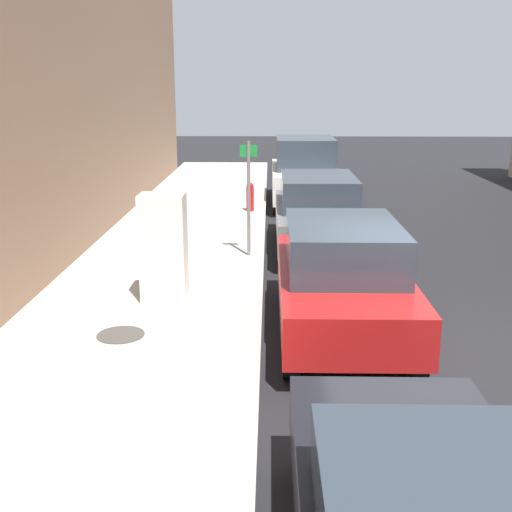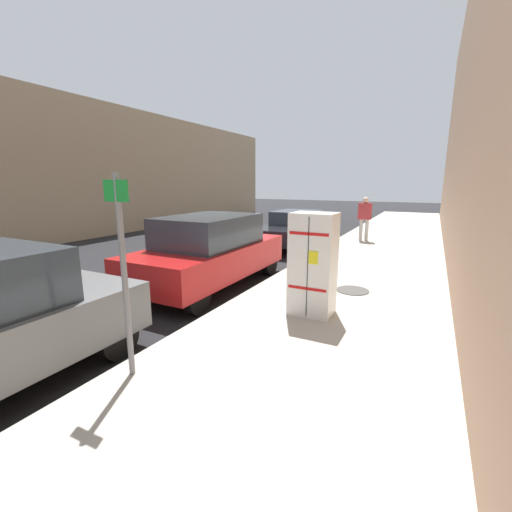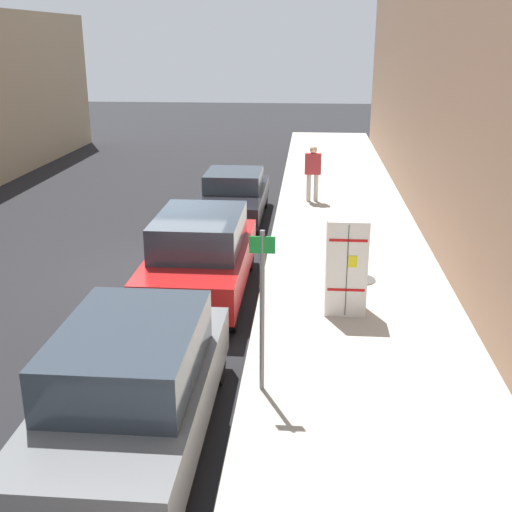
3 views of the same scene
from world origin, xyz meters
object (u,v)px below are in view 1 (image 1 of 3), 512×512
at_px(street_sign_post, 249,192).
at_px(fire_hydrant, 250,196).
at_px(parked_suv_red, 342,277).
at_px(parked_van_white, 305,172).
at_px(discarded_refrigerator, 164,248).
at_px(parked_suv_gray, 318,212).

bearing_deg(street_sign_post, fire_hydrant, 91.43).
bearing_deg(parked_suv_red, fire_hydrant, 100.63).
relative_size(street_sign_post, parked_van_white, 0.51).
bearing_deg(discarded_refrigerator, parked_suv_red, -18.90).
bearing_deg(parked_van_white, discarded_refrigerator, -106.00).
relative_size(fire_hydrant, parked_suv_red, 0.19).
distance_m(fire_hydrant, parked_suv_red, 9.13).
distance_m(parked_suv_red, parked_suv_gray, 5.23).
xyz_separation_m(street_sign_post, parked_suv_red, (1.56, -3.95, -0.66)).
xyz_separation_m(fire_hydrant, parked_suv_gray, (1.68, -3.74, 0.28)).
xyz_separation_m(street_sign_post, parked_suv_gray, (1.56, 1.28, -0.66)).
height_order(street_sign_post, fire_hydrant, street_sign_post).
relative_size(parked_suv_red, parked_suv_gray, 0.98).
distance_m(discarded_refrigerator, parked_van_white, 10.53).
xyz_separation_m(street_sign_post, fire_hydrant, (-0.12, 5.02, -0.94)).
distance_m(fire_hydrant, parked_suv_gray, 4.11).
distance_m(fire_hydrant, parked_van_white, 2.76).
bearing_deg(discarded_refrigerator, fire_hydrant, 81.31).
distance_m(parked_suv_gray, parked_van_white, 5.89).
bearing_deg(discarded_refrigerator, parked_suv_gray, 55.58).
bearing_deg(discarded_refrigerator, street_sign_post, 65.56).
bearing_deg(street_sign_post, discarded_refrigerator, -114.44).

